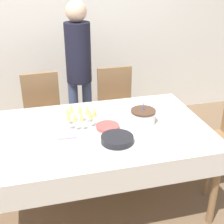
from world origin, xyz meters
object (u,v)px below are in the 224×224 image
object	(u,v)px
dining_chair_far_right	(117,106)
plate_stack_dessert	(108,127)
person_standing	(79,64)
plate_stack_main	(117,139)
birthday_cake	(143,116)
dining_chair_far_left	(43,114)
champagne_tray	(80,117)

from	to	relation	value
dining_chair_far_right	plate_stack_dessert	size ratio (longest dim) A/B	4.89
plate_stack_dessert	person_standing	xyz separation A→B (m)	(-0.07, 1.05, 0.25)
person_standing	plate_stack_main	bearing A→B (deg)	-85.96
plate_stack_dessert	plate_stack_main	bearing A→B (deg)	-85.48
plate_stack_main	person_standing	world-z (taller)	person_standing
dining_chair_far_right	person_standing	bearing A→B (deg)	159.50
birthday_cake	person_standing	xyz separation A→B (m)	(-0.40, 1.02, 0.21)
dining_chair_far_left	person_standing	world-z (taller)	person_standing
plate_stack_main	plate_stack_dessert	world-z (taller)	plate_stack_main
dining_chair_far_right	birthday_cake	size ratio (longest dim) A/B	4.45
champagne_tray	birthday_cake	bearing A→B (deg)	-5.92
birthday_cake	dining_chair_far_left	bearing A→B (deg)	133.55
dining_chair_far_left	dining_chair_far_right	bearing A→B (deg)	0.01
champagne_tray	person_standing	distance (m)	0.99
plate_stack_dessert	birthday_cake	bearing A→B (deg)	5.13
dining_chair_far_left	plate_stack_main	distance (m)	1.28
birthday_cake	plate_stack_dessert	world-z (taller)	birthday_cake
champagne_tray	plate_stack_dessert	size ratio (longest dim) A/B	1.64
dining_chair_far_right	plate_stack_dessert	xyz separation A→B (m)	(-0.33, -0.90, 0.24)
dining_chair_far_right	person_standing	distance (m)	0.65
champagne_tray	person_standing	xyz separation A→B (m)	(0.15, 0.97, 0.17)
birthday_cake	plate_stack_main	xyz separation A→B (m)	(-0.31, -0.26, -0.04)
plate_stack_dessert	person_standing	bearing A→B (deg)	93.93
dining_chair_far_left	person_standing	size ratio (longest dim) A/B	0.57
birthday_cake	plate_stack_dessert	xyz separation A→B (m)	(-0.32, -0.03, -0.05)
person_standing	dining_chair_far_left	bearing A→B (deg)	-161.00
birthday_cake	plate_stack_main	distance (m)	0.41
champagne_tray	plate_stack_main	bearing A→B (deg)	-53.27
dining_chair_far_right	plate_stack_main	xyz separation A→B (m)	(-0.31, -1.14, 0.25)
dining_chair_far_left	person_standing	xyz separation A→B (m)	(0.43, 0.15, 0.49)
person_standing	plate_stack_dessert	bearing A→B (deg)	-86.07
person_standing	champagne_tray	bearing A→B (deg)	-98.77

